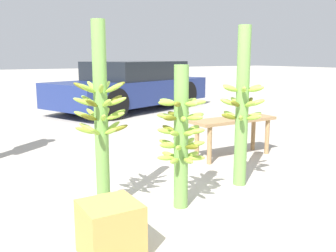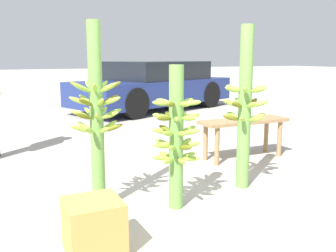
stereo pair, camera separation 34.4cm
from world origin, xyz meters
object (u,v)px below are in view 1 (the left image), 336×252
Objects in this scene: banana_stalk_left at (101,117)px; parked_car at (132,86)px; market_bench at (233,125)px; produce_crate at (110,229)px; banana_stalk_right at (242,106)px; banana_stalk_center at (181,135)px.

banana_stalk_left is 6.36m from parked_car.
market_bench is 3.26× the size of produce_crate.
banana_stalk_right is 4.39× the size of produce_crate.
parked_car is at bearing 80.20° from market_bench.
banana_stalk_center is 0.77× the size of banana_stalk_right.
banana_stalk_left is 1.48m from banana_stalk_right.
banana_stalk_right is 1.35× the size of market_bench.
banana_stalk_center is at bearing -168.00° from banana_stalk_right.
produce_crate is (-0.23, -0.71, -0.65)m from banana_stalk_left.
banana_stalk_right reaches higher than produce_crate.
banana_stalk_center is at bearing 137.08° from parked_car.
banana_stalk_left reaches higher than produce_crate.
banana_stalk_right is (0.85, 0.18, 0.17)m from banana_stalk_center.
banana_stalk_left is 0.70m from banana_stalk_center.
parked_car is at bearing 75.11° from banana_stalk_right.
banana_stalk_center is 0.27× the size of parked_car.
banana_stalk_right reaches higher than banana_stalk_left.
banana_stalk_left is 0.35× the size of parked_car.
banana_stalk_center reaches higher than produce_crate.
market_bench is at bearing 32.70° from produce_crate.
banana_stalk_left is at bearing 176.87° from banana_stalk_right.
banana_stalk_left is at bearing -159.15° from market_bench.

